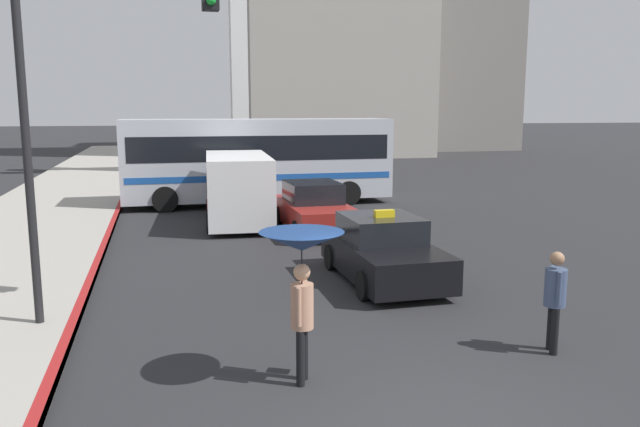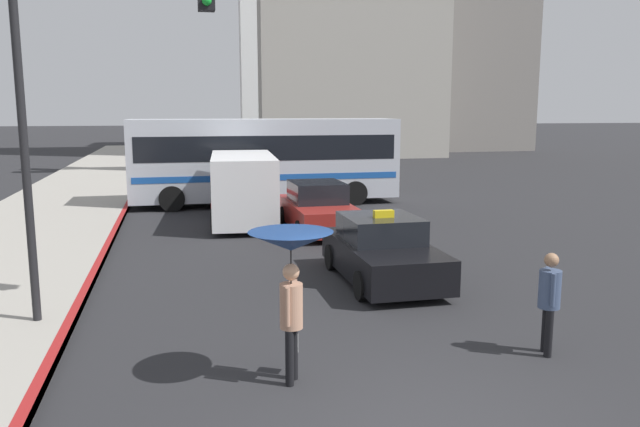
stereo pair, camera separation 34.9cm
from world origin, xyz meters
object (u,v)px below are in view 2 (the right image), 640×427
Objects in this scene: taxi at (382,252)px; sedan_red at (318,209)px; ambulance_van at (243,185)px; traffic_light at (94,67)px; pedestrian_man at (549,295)px; pedestrian_with_umbrella at (291,259)px; city_bus at (265,157)px.

taxi is 5.98m from sedan_red.
ambulance_van is (-2.23, 7.81, 0.61)m from taxi.
ambulance_van is at bearing -74.07° from taxi.
taxi is 6.97m from traffic_light.
pedestrian_with_umbrella is at bearing -67.95° from pedestrian_man.
taxi is 0.76× the size of ambulance_van.
ambulance_van is 10.52m from traffic_light.
pedestrian_man is (3.36, -12.40, -0.32)m from ambulance_van.
ambulance_van is at bearing -144.27° from pedestrian_man.
ambulance_van is 0.81× the size of traffic_light.
pedestrian_man is (4.03, 0.11, -0.81)m from pedestrian_with_umbrella.
pedestrian_with_umbrella is (-2.89, -4.69, 1.11)m from taxi.
pedestrian_with_umbrella reaches higher than pedestrian_man.
sedan_red is at bearing 54.00° from traffic_light.
pedestrian_with_umbrella is at bearing 91.19° from ambulance_van.
pedestrian_man is (2.03, -16.60, -0.93)m from city_bus.
ambulance_van is 4.45m from city_bus.
taxi is 0.38× the size of city_bus.
city_bus is at bearing -152.47° from pedestrian_man.
traffic_light is (-5.62, -1.62, 3.79)m from taxi.
pedestrian_man is 0.25× the size of traffic_light.
ambulance_van reaches higher than taxi.
sedan_red is 0.67× the size of traffic_light.
traffic_light is (-6.75, 2.96, 3.50)m from pedestrian_man.
ambulance_van is 3.27× the size of pedestrian_man.
pedestrian_with_umbrella is 1.33× the size of pedestrian_man.
sedan_red is at bearing 143.67° from ambulance_van.
pedestrian_with_umbrella is 4.90m from traffic_light.
pedestrian_with_umbrella is (-2.00, -16.70, -0.12)m from city_bus.
pedestrian_man is at bearing 109.41° from ambulance_van.
pedestrian_with_umbrella is (-2.80, -10.67, 1.08)m from sedan_red.
city_bus is 16.82m from pedestrian_with_umbrella.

